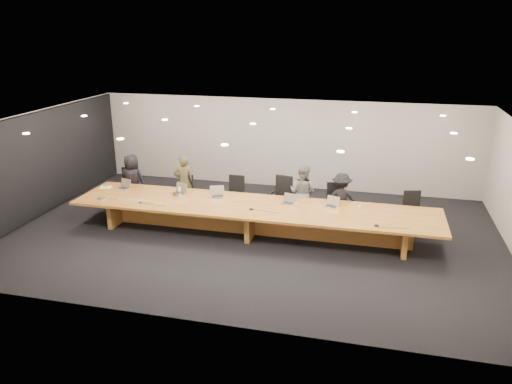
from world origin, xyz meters
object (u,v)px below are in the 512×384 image
paper_cup_near (296,205)px  paper_cup_far (360,208)px  laptop_d (288,199)px  chair_mid_right (280,197)px  conference_table (253,214)px  laptop_c (217,192)px  laptop_e (331,202)px  amber_mug (175,194)px  person_a (132,181)px  laptop_a (123,184)px  mic_left (140,202)px  chair_left (183,193)px  mic_center (251,209)px  laptop_b (178,189)px  water_bottle (180,192)px  chair_far_right (413,212)px  mic_right (376,225)px  chair_mid_left (235,195)px  av_box (102,198)px  person_d (341,199)px  person_c (303,193)px  person_b (184,182)px  chair_right (335,203)px

paper_cup_near → paper_cup_far: bearing=5.7°
laptop_d → chair_mid_right: bearing=129.6°
conference_table → laptop_d: laptop_d is taller
laptop_c → paper_cup_near: 2.09m
laptop_e → amber_mug: bearing=-156.6°
person_a → laptop_a: person_a is taller
chair_mid_right → mic_left: chair_mid_right is taller
paper_cup_near → amber_mug: bearing=179.8°
chair_left → mic_center: bearing=-18.4°
laptop_d → laptop_b: bearing=-163.2°
laptop_c → mic_center: bearing=-52.8°
water_bottle → person_a: bearing=152.7°
laptop_b → mic_center: bearing=5.0°
chair_far_right → mic_right: 2.00m
chair_mid_left → laptop_a: 3.03m
laptop_b → av_box: bearing=-132.3°
laptop_d → person_d: bearing=51.4°
conference_table → person_c: bearing=50.5°
mic_right → amber_mug: bearing=170.7°
amber_mug → mic_center: 2.23m
person_b → mic_center: size_ratio=11.76×
chair_mid_left → mic_right: size_ratio=8.25×
amber_mug → mic_left: 0.95m
laptop_d → amber_mug: laptop_d is taller
av_box → mic_left: (1.08, -0.03, -0.00)m
chair_right → av_box: 6.01m
chair_far_right → paper_cup_near: (-2.80, -0.95, 0.28)m
chair_mid_right → paper_cup_near: 1.22m
paper_cup_far → av_box: bearing=-172.6°
person_b → laptop_b: 0.91m
paper_cup_far → water_bottle: bearing=-177.7°
paper_cup_far → laptop_e: bearing=-179.1°
person_a → laptop_c: person_a is taller
person_a → laptop_d: size_ratio=4.80×
person_c → water_bottle: person_c is taller
conference_table → paper_cup_near: bearing=11.7°
person_d → laptop_a: 5.83m
person_a → person_b: size_ratio=0.98×
chair_left → chair_far_right: bearing=13.3°
laptop_b → mic_center: (2.14, -0.65, -0.12)m
laptop_e → mic_center: laptop_e is taller
av_box → mic_left: av_box is taller
chair_mid_left → person_c: bearing=0.4°
person_d → mic_left: 5.08m
chair_right → mic_left: size_ratio=10.36×
person_d → person_b: bearing=-8.4°
mic_right → paper_cup_far: bearing=113.0°
laptop_a → mic_left: 1.34m
chair_right → paper_cup_far: 1.14m
conference_table → chair_mid_right: (0.43, 1.25, 0.05)m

